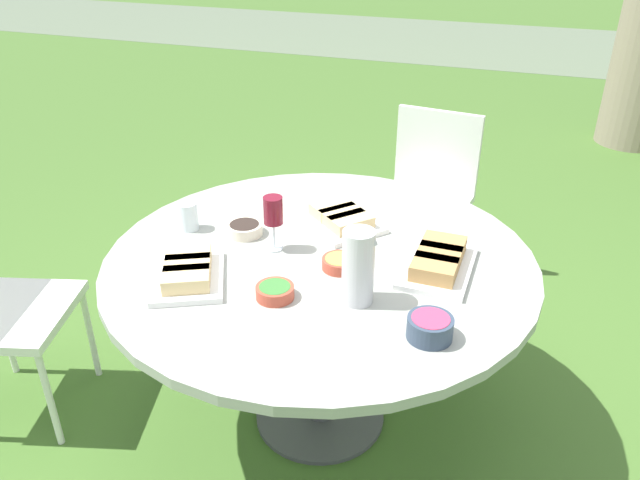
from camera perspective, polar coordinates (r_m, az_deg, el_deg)
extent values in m
plane|color=#446B2B|center=(2.59, 0.00, -15.74)|extent=(40.00, 40.00, 0.00)
cube|color=#6B7F5B|center=(9.73, 16.71, 16.77)|extent=(40.00, 3.33, 0.01)
cylinder|color=#4C4C51|center=(2.58, 0.00, -15.60)|extent=(0.51, 0.51, 0.02)
cylinder|color=#4C4C51|center=(2.35, 0.00, -9.43)|extent=(0.11, 0.11, 0.69)
cylinder|color=#9EA399|center=(2.15, 0.00, -1.81)|extent=(1.47, 1.47, 0.03)
cube|color=white|center=(3.22, 9.28, 3.23)|extent=(0.49, 0.47, 0.04)
cube|color=white|center=(3.31, 10.68, 8.07)|extent=(0.44, 0.08, 0.42)
cylinder|color=white|center=(3.23, 4.64, -1.08)|extent=(0.03, 0.03, 0.43)
cylinder|color=white|center=(3.13, 11.24, -2.66)|extent=(0.03, 0.03, 0.43)
cylinder|color=white|center=(3.54, 6.97, 1.57)|extent=(0.03, 0.03, 0.43)
cylinder|color=white|center=(3.44, 13.03, 0.21)|extent=(0.03, 0.03, 0.43)
cube|color=white|center=(2.62, -26.38, -6.06)|extent=(0.53, 0.54, 0.04)
cylinder|color=white|center=(2.54, -23.47, -13.22)|extent=(0.03, 0.03, 0.43)
cylinder|color=white|center=(2.81, -20.25, -8.07)|extent=(0.03, 0.03, 0.43)
cylinder|color=white|center=(2.97, -26.89, -7.43)|extent=(0.03, 0.03, 0.43)
cylinder|color=silver|center=(1.85, 3.51, -2.48)|extent=(0.10, 0.10, 0.24)
cone|color=silver|center=(1.79, 4.95, 0.02)|extent=(0.02, 0.02, 0.03)
cylinder|color=silver|center=(2.18, -4.17, -0.75)|extent=(0.06, 0.06, 0.01)
cylinder|color=silver|center=(2.16, -4.22, 0.43)|extent=(0.01, 0.01, 0.10)
cylinder|color=maroon|center=(2.11, -4.31, 2.73)|extent=(0.07, 0.07, 0.10)
cube|color=white|center=(2.33, 1.93, 1.55)|extent=(0.37, 0.36, 0.02)
cube|color=#E0C184|center=(2.27, 2.80, 1.63)|extent=(0.17, 0.18, 0.04)
cube|color=#E0C184|center=(2.32, 1.94, 2.25)|extent=(0.17, 0.18, 0.04)
cube|color=#E0C184|center=(2.37, 1.12, 2.84)|extent=(0.17, 0.18, 0.04)
cube|color=white|center=(2.04, -11.93, -3.33)|extent=(0.34, 0.37, 0.02)
cube|color=#E0C184|center=(2.09, -11.91, -1.55)|extent=(0.18, 0.16, 0.05)
cube|color=#E0C184|center=(2.03, -12.03, -2.52)|extent=(0.18, 0.16, 0.05)
cube|color=#E0C184|center=(1.97, -12.14, -3.54)|extent=(0.18, 0.16, 0.05)
cube|color=white|center=(2.09, 10.70, -2.47)|extent=(0.22, 0.34, 0.02)
cube|color=#B2844C|center=(2.00, 10.37, -2.66)|extent=(0.14, 0.12, 0.05)
cube|color=#B2844C|center=(2.07, 10.79, -1.62)|extent=(0.14, 0.12, 0.05)
cube|color=#B2844C|center=(2.14, 11.18, -0.65)|extent=(0.14, 0.12, 0.05)
cylinder|color=#B74733|center=(2.06, 1.83, -2.15)|extent=(0.12, 0.12, 0.04)
cylinder|color=#E0C147|center=(2.05, 1.83, -1.87)|extent=(0.10, 0.10, 0.02)
cylinder|color=#B74733|center=(1.91, -4.14, -4.76)|extent=(0.12, 0.12, 0.04)
cylinder|color=#387533|center=(1.91, -4.15, -4.46)|extent=(0.10, 0.10, 0.02)
cylinder|color=beige|center=(2.28, -6.91, 1.00)|extent=(0.13, 0.13, 0.04)
cylinder|color=#2D231E|center=(2.28, -6.93, 1.27)|extent=(0.11, 0.11, 0.02)
cylinder|color=#334256|center=(1.77, 10.01, -7.92)|extent=(0.13, 0.13, 0.06)
cylinder|color=#D6385B|center=(1.75, 10.07, -7.41)|extent=(0.11, 0.11, 0.03)
cylinder|color=silver|center=(2.34, -11.93, 2.14)|extent=(0.07, 0.07, 0.10)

